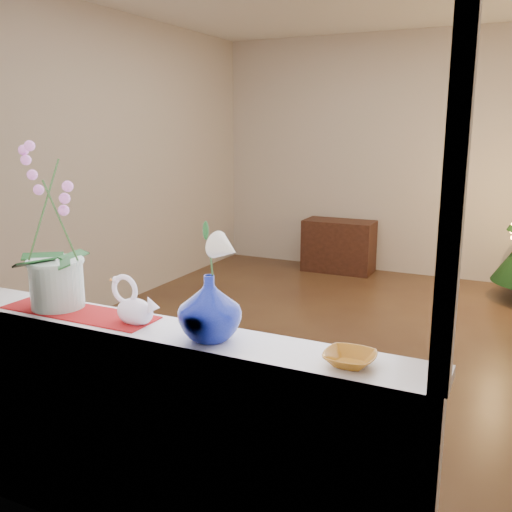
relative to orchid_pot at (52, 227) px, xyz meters
The scene contains 15 objects.
ground 2.73m from the orchid_pot, 77.94° to the left, with size 5.00×5.00×0.00m, color #3D2519.
wall_back 4.88m from the orchid_pot, 84.08° to the left, with size 4.50×0.10×2.70m, color beige.
wall_front 0.53m from the orchid_pot, 15.72° to the right, with size 4.50×0.10×2.70m, color beige.
wall_left 2.94m from the orchid_pot, 126.52° to the left, with size 0.10×5.00×2.70m, color beige.
window_apron 0.98m from the orchid_pot, 11.43° to the right, with size 2.20×0.08×0.88m, color white.
windowsill 0.63m from the orchid_pot, ahead, with size 2.20×0.26×0.04m, color white.
window_frame 0.67m from the orchid_pot, 12.52° to the right, with size 2.22×0.06×1.60m, color white, non-canonical shape.
runner 0.37m from the orchid_pot, ahead, with size 0.70×0.20×0.01m, color maroon.
orchid_pot is the anchor object (origin of this frame).
swan 0.49m from the orchid_pot, ahead, with size 0.22×0.10×0.18m, color white, non-canonical shape.
blue_vase 0.80m from the orchid_pot, ahead, with size 0.26×0.26×0.28m, color navy.
lily 0.77m from the orchid_pot, ahead, with size 0.15×0.09×0.21m, color beige, non-canonical shape.
paperweight 0.84m from the orchid_pot, ahead, with size 0.07×0.07×0.07m, color white.
amber_dish 1.33m from the orchid_pot, ahead, with size 0.15×0.15×0.04m, color #A06316.
side_table 4.71m from the orchid_pot, 92.72° to the left, with size 0.81×0.40×0.61m, color black.
Camera 1 is at (1.27, -4.08, 1.68)m, focal length 40.00 mm.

